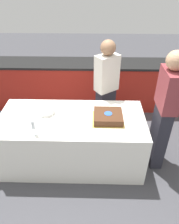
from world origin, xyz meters
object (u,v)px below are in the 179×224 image
object	(u,v)px
wine_glass	(33,126)
person_cutting_cake	(106,89)
cake	(108,116)
plate_stack	(46,111)
person_seated_right	(164,112)

from	to	relation	value
wine_glass	person_cutting_cake	world-z (taller)	person_cutting_cake
cake	person_cutting_cake	world-z (taller)	person_cutting_cake
plate_stack	wine_glass	bearing A→B (deg)	-96.93
wine_glass	person_seated_right	size ratio (longest dim) A/B	0.12
person_cutting_cake	person_seated_right	distance (m)	0.98
wine_glass	person_seated_right	distance (m)	1.63
wine_glass	person_cutting_cake	xyz separation A→B (m)	(0.89, 1.01, -0.05)
person_seated_right	plate_stack	bearing A→B (deg)	-94.02
cake	wine_glass	size ratio (longest dim) A/B	2.08
cake	person_seated_right	distance (m)	0.72
cake	wine_glass	world-z (taller)	wine_glass
person_cutting_cake	person_seated_right	bearing A→B (deg)	101.07
person_seated_right	person_cutting_cake	bearing A→B (deg)	-133.37
person_seated_right	wine_glass	bearing A→B (deg)	-78.07
plate_stack	person_cutting_cake	bearing A→B (deg)	34.20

